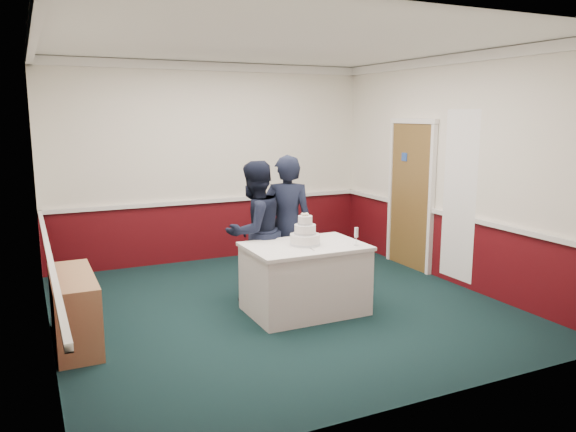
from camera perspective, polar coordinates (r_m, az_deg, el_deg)
name	(u,v)px	position (r m, az deg, el deg)	size (l,w,h in m)	color
ground	(280,306)	(6.72, -0.77, -9.16)	(5.00, 5.00, 0.00)	black
room_shell	(265,137)	(6.93, -2.33, 8.05)	(5.00, 5.00, 3.00)	white
sideboard	(75,309)	(5.97, -20.86, -8.85)	(0.41, 1.20, 0.70)	tan
cake_table	(305,278)	(6.43, 1.72, -6.30)	(1.32, 0.92, 0.79)	white
wedding_cake	(305,235)	(6.31, 1.74, -1.95)	(0.35, 0.35, 0.36)	white
cake_knife	(311,248)	(6.15, 2.34, -3.32)	(0.01, 0.22, 0.01)	silver
champagne_flute	(356,233)	(6.31, 6.96, -1.77)	(0.05, 0.05, 0.21)	silver
person_man	(254,231)	(6.77, -3.43, -1.56)	(0.82, 0.64, 1.70)	black
person_woman	(287,225)	(6.99, -0.11, -0.93)	(0.64, 0.42, 1.75)	black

